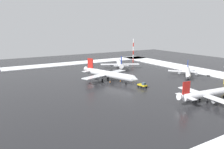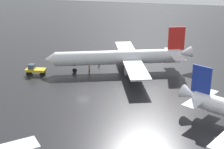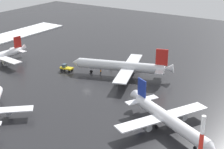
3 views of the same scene
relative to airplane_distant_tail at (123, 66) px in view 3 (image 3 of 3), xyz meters
The scene contains 6 objects.
ground_plane 14.48m from the airplane_distant_tail, 114.68° to the right, with size 240.00×240.00×0.00m, color #232326.
airplane_distant_tail is the anchor object (origin of this frame).
airplane_parked_portside 37.68m from the airplane_distant_tail, 41.82° to the right, with size 28.83×24.59×9.30m.
pushback_tug 20.69m from the airplane_distant_tail, 160.29° to the right, with size 4.84×2.80×2.50m.
ground_crew_beside_wing 7.31m from the airplane_distant_tail, 157.09° to the left, with size 0.36×0.36×1.71m.
ground_crew_near_tug 8.20m from the airplane_distant_tail, 160.20° to the right, with size 0.36×0.36×1.71m.
Camera 3 is at (62.58, -81.23, 43.16)m, focal length 55.00 mm.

